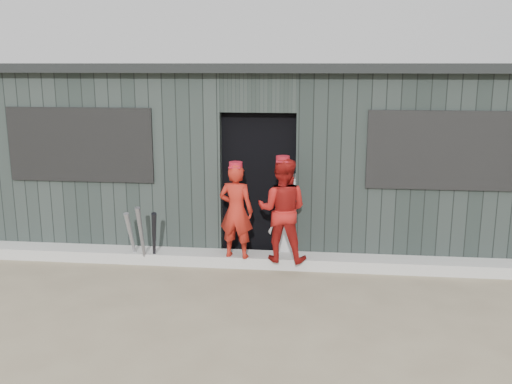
# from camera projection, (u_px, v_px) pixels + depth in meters

# --- Properties ---
(ground) EXTENTS (80.00, 80.00, 0.00)m
(ground) POSITION_uv_depth(u_px,v_px,m) (237.00, 326.00, 5.82)
(ground) COLOR #766951
(ground) RESTS_ON ground
(curb) EXTENTS (8.00, 0.36, 0.15)m
(curb) POSITION_uv_depth(u_px,v_px,m) (256.00, 260.00, 7.56)
(curb) COLOR #ABAAA5
(curb) RESTS_ON ground
(bat_left) EXTENTS (0.09, 0.33, 0.75)m
(bat_left) POSITION_uv_depth(u_px,v_px,m) (131.00, 238.00, 7.52)
(bat_left) COLOR gray
(bat_left) RESTS_ON ground
(bat_mid) EXTENTS (0.09, 0.26, 0.83)m
(bat_mid) POSITION_uv_depth(u_px,v_px,m) (142.00, 236.00, 7.42)
(bat_mid) COLOR slate
(bat_mid) RESTS_ON ground
(bat_right) EXTENTS (0.18, 0.32, 0.77)m
(bat_right) POSITION_uv_depth(u_px,v_px,m) (154.00, 239.00, 7.44)
(bat_right) COLOR black
(bat_right) RESTS_ON ground
(player_red_left) EXTENTS (0.49, 0.37, 1.23)m
(player_red_left) POSITION_uv_depth(u_px,v_px,m) (236.00, 211.00, 7.32)
(player_red_left) COLOR #A31F14
(player_red_left) RESTS_ON curb
(player_red_right) EXTENTS (0.70, 0.57, 1.33)m
(player_red_right) POSITION_uv_depth(u_px,v_px,m) (282.00, 210.00, 7.19)
(player_red_right) COLOR maroon
(player_red_right) RESTS_ON curb
(player_grey_back) EXTENTS (0.67, 0.59, 1.16)m
(player_grey_back) POSITION_uv_depth(u_px,v_px,m) (290.00, 218.00, 7.70)
(player_grey_back) COLOR #A7A7A7
(player_grey_back) RESTS_ON ground
(dugout) EXTENTS (8.30, 3.30, 2.62)m
(dugout) POSITION_uv_depth(u_px,v_px,m) (268.00, 150.00, 8.93)
(dugout) COLOR black
(dugout) RESTS_ON ground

